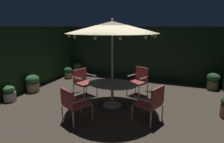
{
  "coord_description": "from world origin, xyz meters",
  "views": [
    {
      "loc": [
        1.86,
        -5.0,
        2.46
      ],
      "look_at": [
        0.01,
        0.01,
        1.13
      ],
      "focal_mm": 28.97,
      "sensor_mm": 36.0,
      "label": 1
    }
  ],
  "objects_px": {
    "patio_chair_east": "(139,79)",
    "potted_plant_front_corner": "(33,83)",
    "patio_chair_north": "(74,102)",
    "patio_chair_southeast": "(83,80)",
    "potted_plant_left_near": "(10,94)",
    "patio_umbrella": "(112,27)",
    "potted_plant_right_far": "(77,67)",
    "potted_plant_back_left": "(68,72)",
    "potted_plant_right_near": "(213,81)",
    "patio_chair_northeast": "(151,101)",
    "patio_dining_table": "(112,88)"
  },
  "relations": [
    {
      "from": "patio_dining_table",
      "to": "patio_chair_northeast",
      "type": "relative_size",
      "value": 1.58
    },
    {
      "from": "patio_chair_east",
      "to": "potted_plant_front_corner",
      "type": "relative_size",
      "value": 1.53
    },
    {
      "from": "patio_chair_southeast",
      "to": "potted_plant_back_left",
      "type": "bearing_deg",
      "value": 135.87
    },
    {
      "from": "potted_plant_right_near",
      "to": "potted_plant_left_near",
      "type": "distance_m",
      "value": 7.61
    },
    {
      "from": "potted_plant_right_far",
      "to": "potted_plant_left_near",
      "type": "height_order",
      "value": "potted_plant_right_far"
    },
    {
      "from": "patio_umbrella",
      "to": "potted_plant_right_far",
      "type": "xyz_separation_m",
      "value": [
        -3.18,
        3.21,
        -2.09
      ]
    },
    {
      "from": "patio_umbrella",
      "to": "potted_plant_back_left",
      "type": "relative_size",
      "value": 5.02
    },
    {
      "from": "patio_chair_north",
      "to": "potted_plant_left_near",
      "type": "height_order",
      "value": "patio_chair_north"
    },
    {
      "from": "patio_chair_east",
      "to": "potted_plant_left_near",
      "type": "xyz_separation_m",
      "value": [
        -3.96,
        -2.15,
        -0.32
      ]
    },
    {
      "from": "patio_chair_northeast",
      "to": "potted_plant_right_far",
      "type": "height_order",
      "value": "patio_chair_northeast"
    },
    {
      "from": "patio_chair_southeast",
      "to": "potted_plant_right_near",
      "type": "xyz_separation_m",
      "value": [
        4.57,
        2.36,
        -0.2
      ]
    },
    {
      "from": "patio_chair_east",
      "to": "potted_plant_right_far",
      "type": "bearing_deg",
      "value": 153.02
    },
    {
      "from": "potted_plant_left_near",
      "to": "potted_plant_back_left",
      "type": "bearing_deg",
      "value": 85.88
    },
    {
      "from": "patio_dining_table",
      "to": "potted_plant_right_far",
      "type": "relative_size",
      "value": 2.45
    },
    {
      "from": "patio_umbrella",
      "to": "patio_chair_northeast",
      "type": "xyz_separation_m",
      "value": [
        1.3,
        -0.58,
        -1.88
      ]
    },
    {
      "from": "patio_chair_east",
      "to": "potted_plant_right_near",
      "type": "xyz_separation_m",
      "value": [
        2.67,
        1.59,
        -0.23
      ]
    },
    {
      "from": "patio_chair_southeast",
      "to": "potted_plant_left_near",
      "type": "height_order",
      "value": "patio_chair_southeast"
    },
    {
      "from": "potted_plant_back_left",
      "to": "patio_umbrella",
      "type": "bearing_deg",
      "value": -36.02
    },
    {
      "from": "patio_chair_southeast",
      "to": "potted_plant_right_far",
      "type": "height_order",
      "value": "patio_chair_southeast"
    },
    {
      "from": "patio_chair_southeast",
      "to": "patio_chair_north",
      "type": "bearing_deg",
      "value": -68.25
    },
    {
      "from": "patio_chair_east",
      "to": "potted_plant_back_left",
      "type": "distance_m",
      "value": 3.88
    },
    {
      "from": "patio_chair_northeast",
      "to": "patio_dining_table",
      "type": "bearing_deg",
      "value": 156.1
    },
    {
      "from": "patio_chair_southeast",
      "to": "potted_plant_left_near",
      "type": "relative_size",
      "value": 1.76
    },
    {
      "from": "patio_chair_north",
      "to": "potted_plant_right_far",
      "type": "height_order",
      "value": "patio_chair_north"
    },
    {
      "from": "potted_plant_right_near",
      "to": "potted_plant_front_corner",
      "type": "xyz_separation_m",
      "value": [
        -6.61,
        -2.7,
        -0.02
      ]
    },
    {
      "from": "patio_chair_northeast",
      "to": "potted_plant_front_corner",
      "type": "xyz_separation_m",
      "value": [
        -4.66,
        0.75,
        -0.22
      ]
    },
    {
      "from": "patio_chair_northeast",
      "to": "patio_umbrella",
      "type": "bearing_deg",
      "value": 156.1
    },
    {
      "from": "patio_umbrella",
      "to": "potted_plant_right_far",
      "type": "relative_size",
      "value": 4.23
    },
    {
      "from": "patio_chair_east",
      "to": "patio_umbrella",
      "type": "bearing_deg",
      "value": -114.31
    },
    {
      "from": "potted_plant_right_far",
      "to": "potted_plant_front_corner",
      "type": "bearing_deg",
      "value": -93.33
    },
    {
      "from": "patio_dining_table",
      "to": "potted_plant_back_left",
      "type": "relative_size",
      "value": 2.91
    },
    {
      "from": "potted_plant_back_left",
      "to": "potted_plant_right_far",
      "type": "bearing_deg",
      "value": 91.78
    },
    {
      "from": "patio_chair_north",
      "to": "patio_chair_southeast",
      "type": "distance_m",
      "value": 1.93
    },
    {
      "from": "patio_chair_southeast",
      "to": "potted_plant_left_near",
      "type": "bearing_deg",
      "value": -146.4
    },
    {
      "from": "patio_chair_north",
      "to": "patio_chair_east",
      "type": "relative_size",
      "value": 0.92
    },
    {
      "from": "potted_plant_back_left",
      "to": "patio_chair_east",
      "type": "bearing_deg",
      "value": -15.03
    },
    {
      "from": "patio_chair_north",
      "to": "patio_chair_northeast",
      "type": "bearing_deg",
      "value": 20.27
    },
    {
      "from": "patio_chair_east",
      "to": "potted_plant_front_corner",
      "type": "distance_m",
      "value": 4.1
    },
    {
      "from": "patio_umbrella",
      "to": "patio_chair_southeast",
      "type": "height_order",
      "value": "patio_umbrella"
    },
    {
      "from": "patio_umbrella",
      "to": "potted_plant_front_corner",
      "type": "relative_size",
      "value": 4.08
    },
    {
      "from": "patio_chair_southeast",
      "to": "potted_plant_right_far",
      "type": "bearing_deg",
      "value": 124.68
    },
    {
      "from": "potted_plant_back_left",
      "to": "potted_plant_left_near",
      "type": "bearing_deg",
      "value": -94.12
    },
    {
      "from": "patio_chair_southeast",
      "to": "potted_plant_back_left",
      "type": "relative_size",
      "value": 1.77
    },
    {
      "from": "patio_chair_southeast",
      "to": "potted_plant_front_corner",
      "type": "xyz_separation_m",
      "value": [
        -2.04,
        -0.34,
        -0.22
      ]
    },
    {
      "from": "patio_dining_table",
      "to": "potted_plant_right_far",
      "type": "xyz_separation_m",
      "value": [
        -3.18,
        3.21,
        -0.24
      ]
    },
    {
      "from": "potted_plant_right_far",
      "to": "patio_chair_southeast",
      "type": "bearing_deg",
      "value": -55.32
    },
    {
      "from": "patio_chair_north",
      "to": "patio_chair_southeast",
      "type": "bearing_deg",
      "value": 111.75
    },
    {
      "from": "patio_dining_table",
      "to": "potted_plant_right_near",
      "type": "xyz_separation_m",
      "value": [
        3.25,
        2.88,
        -0.23
      ]
    },
    {
      "from": "patio_chair_northeast",
      "to": "potted_plant_right_far",
      "type": "distance_m",
      "value": 5.87
    },
    {
      "from": "potted_plant_right_near",
      "to": "potted_plant_back_left",
      "type": "bearing_deg",
      "value": -174.79
    }
  ]
}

